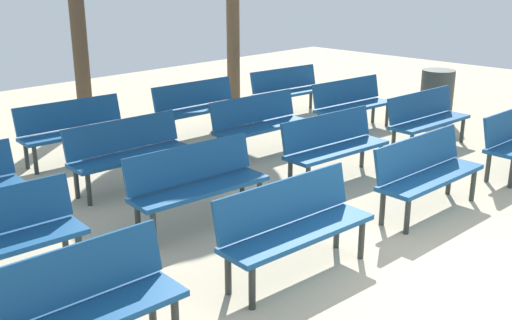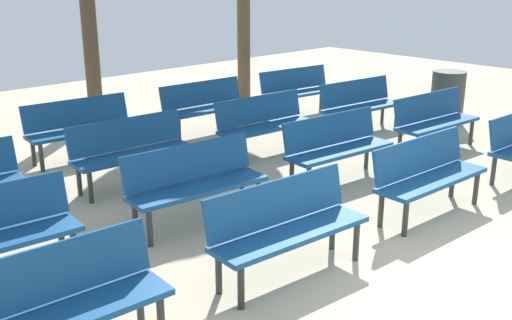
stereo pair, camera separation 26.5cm
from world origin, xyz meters
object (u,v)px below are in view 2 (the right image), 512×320
at_px(bench_r2_c2, 264,121).
at_px(bench_r3_c2, 206,104).
at_px(bench_r0_c0, 54,303).
at_px(bench_r2_c3, 360,103).
at_px(bench_r0_c1, 286,223).
at_px(bench_r3_c3, 298,89).
at_px(bench_r1_c3, 434,118).
at_px(bench_r1_c2, 336,144).
at_px(tree_2, 91,50).
at_px(trash_bin, 447,97).
at_px(bench_r1_c1, 195,180).
at_px(bench_r0_c2, 427,172).
at_px(bench_r3_c1, 81,125).
at_px(bench_r2_c1, 131,148).

bearing_deg(bench_r2_c2, bench_r3_c2, 90.22).
bearing_deg(bench_r0_c0, bench_r2_c3, 24.01).
bearing_deg(bench_r0_c1, bench_r3_c3, 46.66).
bearing_deg(bench_r2_c3, bench_r1_c3, -86.43).
bearing_deg(bench_r1_c2, bench_r3_c3, 56.10).
bearing_deg(tree_2, trash_bin, -45.48).
distance_m(bench_r0_c0, bench_r3_c3, 7.98).
bearing_deg(bench_r0_c1, bench_r1_c1, 90.29).
bearing_deg(bench_r1_c2, bench_r0_c2, -89.37).
bearing_deg(bench_r3_c3, bench_r3_c1, -178.11).
height_order(bench_r2_c2, bench_r2_c3, same).
bearing_deg(bench_r0_c2, bench_r3_c3, 62.71).
height_order(bench_r1_c3, bench_r2_c2, same).
bearing_deg(bench_r1_c1, tree_2, 78.33).
relative_size(bench_r1_c1, bench_r2_c1, 1.01).
distance_m(bench_r2_c3, bench_r3_c1, 4.63).
relative_size(bench_r1_c3, bench_r3_c2, 1.00).
height_order(bench_r2_c3, trash_bin, trash_bin).
bearing_deg(bench_r3_c3, bench_r2_c1, -158.83).
bearing_deg(bench_r2_c2, bench_r0_c1, -127.03).
bearing_deg(trash_bin, bench_r2_c1, 169.53).
bearing_deg(bench_r2_c1, tree_2, 71.65).
relative_size(bench_r0_c2, bench_r2_c2, 0.99).
relative_size(bench_r1_c2, bench_r3_c1, 1.00).
height_order(bench_r0_c1, bench_r3_c2, same).
bearing_deg(bench_r3_c2, trash_bin, -31.07).
xyz_separation_m(bench_r1_c1, tree_2, (1.56, 5.00, 0.78)).
distance_m(bench_r1_c2, bench_r2_c3, 2.62).
relative_size(bench_r0_c1, bench_r0_c2, 1.01).
bearing_deg(bench_r0_c1, trash_bin, 21.95).
bearing_deg(bench_r2_c2, bench_r1_c1, -146.37).
bearing_deg(bench_r3_c3, bench_r1_c3, -87.60).
bearing_deg(bench_r2_c2, bench_r3_c3, 35.85).
xyz_separation_m(bench_r0_c2, bench_r3_c2, (0.37, 4.48, 0.00)).
bearing_deg(bench_r1_c3, bench_r1_c2, -179.00).
bearing_deg(bench_r0_c2, bench_r2_c1, 124.65).
bearing_deg(trash_bin, bench_r1_c1, -176.08).
distance_m(bench_r0_c1, bench_r2_c1, 3.02).
bearing_deg(bench_r2_c2, bench_r0_c0, -145.94).
relative_size(bench_r0_c1, bench_r2_c2, 1.00).
relative_size(bench_r1_c3, bench_r3_c3, 0.99).
xyz_separation_m(bench_r3_c2, tree_2, (-0.90, 2.13, 0.78)).
bearing_deg(bench_r0_c2, bench_r1_c3, 31.98).
bearing_deg(bench_r1_c2, bench_r2_c2, 89.77).
distance_m(bench_r0_c2, bench_r2_c3, 3.64).
bearing_deg(bench_r2_c3, bench_r3_c1, 161.95).
relative_size(bench_r3_c1, tree_2, 0.64).
distance_m(bench_r0_c2, bench_r2_c2, 2.96).
bearing_deg(bench_r0_c0, tree_2, 62.53).
relative_size(bench_r0_c0, bench_r1_c3, 1.00).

